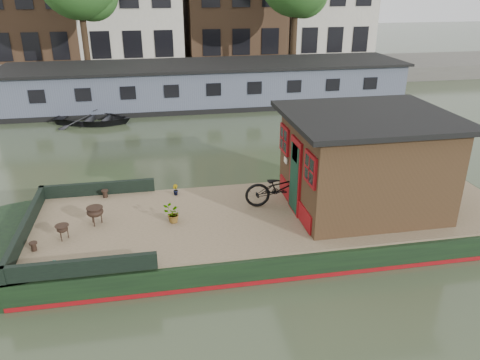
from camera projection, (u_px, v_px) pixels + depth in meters
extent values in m
plane|color=#334028|center=(277.00, 235.00, 11.95)|extent=(120.00, 120.00, 0.00)
cube|color=black|center=(277.00, 225.00, 11.84)|extent=(12.00, 4.00, 0.60)
cylinder|color=black|center=(26.00, 247.00, 10.83)|extent=(4.00, 4.00, 0.60)
cube|color=maroon|center=(277.00, 233.00, 11.93)|extent=(12.02, 4.02, 0.10)
cube|color=#7B664C|center=(277.00, 213.00, 11.71)|extent=(11.80, 3.80, 0.05)
cube|color=black|center=(26.00, 227.00, 10.63)|extent=(0.12, 4.00, 0.35)
cube|color=black|center=(98.00, 189.00, 12.61)|extent=(3.00, 0.12, 0.35)
cube|color=black|center=(80.00, 268.00, 9.14)|extent=(3.00, 0.12, 0.35)
cube|color=#2F2112|center=(364.00, 164.00, 11.62)|extent=(3.50, 3.00, 2.30)
cube|color=black|center=(370.00, 116.00, 11.14)|extent=(4.00, 3.50, 0.12)
cube|color=maroon|center=(295.00, 176.00, 11.40)|extent=(0.06, 0.80, 1.90)
cube|color=black|center=(294.00, 178.00, 11.41)|extent=(0.04, 0.64, 1.70)
cube|color=maroon|center=(310.00, 169.00, 10.21)|extent=(0.06, 0.72, 0.72)
cube|color=maroon|center=(285.00, 139.00, 12.11)|extent=(0.06, 0.72, 0.72)
imported|color=black|center=(282.00, 187.00, 11.90)|extent=(1.91, 0.75, 0.98)
imported|color=brown|center=(175.00, 190.00, 12.60)|extent=(0.19, 0.20, 0.29)
imported|color=#A4612F|center=(173.00, 214.00, 11.12)|extent=(0.50, 0.47, 0.44)
imported|color=#9F4C2E|center=(56.00, 266.00, 9.27)|extent=(0.12, 0.16, 0.27)
cylinder|color=black|center=(105.00, 194.00, 12.47)|extent=(0.18, 0.18, 0.21)
cylinder|color=black|center=(34.00, 246.00, 10.01)|extent=(0.17, 0.17, 0.20)
imported|color=black|center=(93.00, 116.00, 21.15)|extent=(3.92, 3.23, 0.71)
cube|color=#464E5E|center=(209.00, 85.00, 24.22)|extent=(20.00, 4.00, 2.00)
cube|color=black|center=(208.00, 65.00, 23.80)|extent=(20.40, 4.40, 0.12)
cube|color=black|center=(209.00, 102.00, 24.56)|extent=(20.00, 4.05, 0.24)
cube|color=#47443F|center=(197.00, 73.00, 30.31)|extent=(60.00, 6.00, 0.90)
cylinder|color=#332316|center=(85.00, 39.00, 26.90)|extent=(0.36, 0.36, 4.00)
cylinder|color=#332316|center=(294.00, 35.00, 29.00)|extent=(0.36, 0.36, 4.00)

